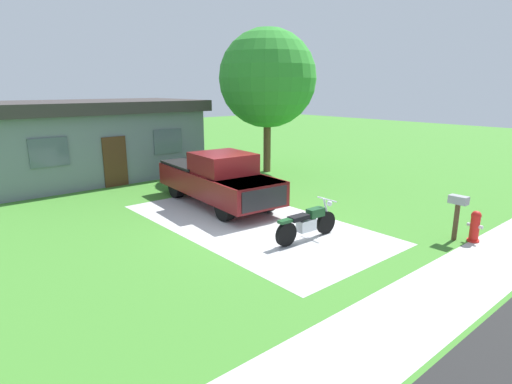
{
  "coord_description": "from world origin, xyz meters",
  "views": [
    {
      "loc": [
        -7.82,
        -9.38,
        4.09
      ],
      "look_at": [
        0.36,
        0.19,
        0.9
      ],
      "focal_mm": 29.06,
      "sensor_mm": 36.0,
      "label": 1
    }
  ],
  "objects_px": {
    "shade_tree": "(268,79)",
    "neighbor_house": "(92,139)",
    "fire_hydrant": "(475,227)",
    "mailbox": "(458,206)",
    "motorcycle": "(307,223)",
    "pickup_truck": "(217,178)"
  },
  "relations": [
    {
      "from": "shade_tree",
      "to": "neighbor_house",
      "type": "distance_m",
      "value": 8.65
    },
    {
      "from": "fire_hydrant",
      "to": "shade_tree",
      "type": "bearing_deg",
      "value": 78.44
    },
    {
      "from": "mailbox",
      "to": "neighbor_house",
      "type": "xyz_separation_m",
      "value": [
        -4.48,
        14.82,
        0.81
      ]
    },
    {
      "from": "motorcycle",
      "to": "fire_hydrant",
      "type": "height_order",
      "value": "motorcycle"
    },
    {
      "from": "shade_tree",
      "to": "neighbor_house",
      "type": "height_order",
      "value": "shade_tree"
    },
    {
      "from": "motorcycle",
      "to": "shade_tree",
      "type": "height_order",
      "value": "shade_tree"
    },
    {
      "from": "pickup_truck",
      "to": "motorcycle",
      "type": "bearing_deg",
      "value": -92.88
    },
    {
      "from": "fire_hydrant",
      "to": "neighbor_house",
      "type": "bearing_deg",
      "value": 107.4
    },
    {
      "from": "motorcycle",
      "to": "shade_tree",
      "type": "relative_size",
      "value": 0.32
    },
    {
      "from": "pickup_truck",
      "to": "shade_tree",
      "type": "height_order",
      "value": "shade_tree"
    },
    {
      "from": "motorcycle",
      "to": "fire_hydrant",
      "type": "distance_m",
      "value": 4.53
    },
    {
      "from": "mailbox",
      "to": "fire_hydrant",
      "type": "bearing_deg",
      "value": -53.74
    },
    {
      "from": "fire_hydrant",
      "to": "mailbox",
      "type": "distance_m",
      "value": 0.74
    },
    {
      "from": "pickup_truck",
      "to": "fire_hydrant",
      "type": "distance_m",
      "value": 8.29
    },
    {
      "from": "neighbor_house",
      "to": "motorcycle",
      "type": "bearing_deg",
      "value": -83.3
    },
    {
      "from": "mailbox",
      "to": "shade_tree",
      "type": "relative_size",
      "value": 0.18
    },
    {
      "from": "fire_hydrant",
      "to": "shade_tree",
      "type": "distance_m",
      "value": 11.84
    },
    {
      "from": "mailbox",
      "to": "neighbor_house",
      "type": "height_order",
      "value": "neighbor_house"
    },
    {
      "from": "pickup_truck",
      "to": "shade_tree",
      "type": "distance_m",
      "value": 7.17
    },
    {
      "from": "motorcycle",
      "to": "pickup_truck",
      "type": "bearing_deg",
      "value": 87.12
    },
    {
      "from": "pickup_truck",
      "to": "shade_tree",
      "type": "xyz_separation_m",
      "value": [
        5.34,
        3.24,
        3.54
      ]
    },
    {
      "from": "mailbox",
      "to": "neighbor_house",
      "type": "bearing_deg",
      "value": 106.81
    }
  ]
}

